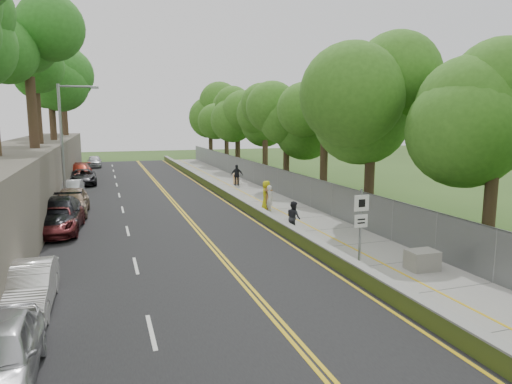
{
  "coord_description": "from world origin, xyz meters",
  "views": [
    {
      "loc": [
        -8.2,
        -17.94,
        5.73
      ],
      "look_at": [
        0.5,
        8.0,
        1.4
      ],
      "focal_mm": 32.0,
      "sensor_mm": 36.0,
      "label": 1
    }
  ],
  "objects_px": {
    "person_far": "(237,175)",
    "streetlight": "(65,137)",
    "car_2": "(57,220)",
    "painter_0": "(266,196)",
    "concrete_block": "(422,260)",
    "construction_barrel": "(236,179)",
    "car_1": "(26,288)",
    "signpost": "(361,219)"
  },
  "relations": [
    {
      "from": "person_far",
      "to": "streetlight",
      "type": "bearing_deg",
      "value": 34.17
    },
    {
      "from": "car_2",
      "to": "painter_0",
      "type": "height_order",
      "value": "painter_0"
    },
    {
      "from": "concrete_block",
      "to": "car_2",
      "type": "relative_size",
      "value": 0.23
    },
    {
      "from": "construction_barrel",
      "to": "person_far",
      "type": "bearing_deg",
      "value": -102.05
    },
    {
      "from": "car_1",
      "to": "painter_0",
      "type": "xyz_separation_m",
      "value": [
        12.05,
        12.13,
        0.26
      ]
    },
    {
      "from": "construction_barrel",
      "to": "concrete_block",
      "type": "distance_m",
      "value": 25.07
    },
    {
      "from": "painter_0",
      "to": "person_far",
      "type": "relative_size",
      "value": 1.05
    },
    {
      "from": "person_far",
      "to": "car_1",
      "type": "bearing_deg",
      "value": 69.65
    },
    {
      "from": "construction_barrel",
      "to": "car_1",
      "type": "relative_size",
      "value": 0.22
    },
    {
      "from": "concrete_block",
      "to": "car_2",
      "type": "xyz_separation_m",
      "value": [
        -13.8,
        10.67,
        0.3
      ]
    },
    {
      "from": "signpost",
      "to": "construction_barrel",
      "type": "distance_m",
      "value": 24.2
    },
    {
      "from": "construction_barrel",
      "to": "concrete_block",
      "type": "bearing_deg",
      "value": -89.54
    },
    {
      "from": "construction_barrel",
      "to": "painter_0",
      "type": "xyz_separation_m",
      "value": [
        -1.55,
        -12.27,
        0.48
      ]
    },
    {
      "from": "signpost",
      "to": "painter_0",
      "type": "height_order",
      "value": "signpost"
    },
    {
      "from": "streetlight",
      "to": "signpost",
      "type": "relative_size",
      "value": 2.58
    },
    {
      "from": "signpost",
      "to": "car_1",
      "type": "height_order",
      "value": "signpost"
    },
    {
      "from": "car_1",
      "to": "painter_0",
      "type": "distance_m",
      "value": 17.1
    },
    {
      "from": "car_1",
      "to": "person_far",
      "type": "bearing_deg",
      "value": 60.54
    },
    {
      "from": "signpost",
      "to": "concrete_block",
      "type": "relative_size",
      "value": 2.75
    },
    {
      "from": "concrete_block",
      "to": "painter_0",
      "type": "bearing_deg",
      "value": 97.79
    },
    {
      "from": "streetlight",
      "to": "car_1",
      "type": "bearing_deg",
      "value": -90.45
    },
    {
      "from": "car_2",
      "to": "streetlight",
      "type": "bearing_deg",
      "value": 92.62
    },
    {
      "from": "construction_barrel",
      "to": "car_2",
      "type": "relative_size",
      "value": 0.19
    },
    {
      "from": "streetlight",
      "to": "signpost",
      "type": "height_order",
      "value": "streetlight"
    },
    {
      "from": "construction_barrel",
      "to": "concrete_block",
      "type": "height_order",
      "value": "construction_barrel"
    },
    {
      "from": "streetlight",
      "to": "car_2",
      "type": "xyz_separation_m",
      "value": [
        -0.14,
        -7.33,
        -3.91
      ]
    },
    {
      "from": "streetlight",
      "to": "person_far",
      "type": "height_order",
      "value": "streetlight"
    },
    {
      "from": "construction_barrel",
      "to": "car_2",
      "type": "distance_m",
      "value": 19.81
    },
    {
      "from": "signpost",
      "to": "concrete_block",
      "type": "height_order",
      "value": "signpost"
    },
    {
      "from": "car_2",
      "to": "painter_0",
      "type": "bearing_deg",
      "value": 13.7
    },
    {
      "from": "streetlight",
      "to": "signpost",
      "type": "xyz_separation_m",
      "value": [
        11.51,
        -17.02,
        -2.68
      ]
    },
    {
      "from": "person_far",
      "to": "signpost",
      "type": "bearing_deg",
      "value": 95.05
    },
    {
      "from": "concrete_block",
      "to": "person_far",
      "type": "relative_size",
      "value": 0.62
    },
    {
      "from": "streetlight",
      "to": "car_1",
      "type": "height_order",
      "value": "streetlight"
    },
    {
      "from": "streetlight",
      "to": "car_1",
      "type": "distance_m",
      "value": 17.78
    },
    {
      "from": "car_1",
      "to": "car_2",
      "type": "relative_size",
      "value": 0.86
    },
    {
      "from": "streetlight",
      "to": "construction_barrel",
      "type": "xyz_separation_m",
      "value": [
        13.46,
        7.06,
        -4.12
      ]
    },
    {
      "from": "painter_0",
      "to": "concrete_block",
      "type": "bearing_deg",
      "value": -173.67
    },
    {
      "from": "signpost",
      "to": "car_2",
      "type": "xyz_separation_m",
      "value": [
        -11.65,
        9.68,
        -1.24
      ]
    },
    {
      "from": "concrete_block",
      "to": "car_1",
      "type": "distance_m",
      "value": 13.82
    },
    {
      "from": "construction_barrel",
      "to": "car_2",
      "type": "height_order",
      "value": "car_2"
    },
    {
      "from": "signpost",
      "to": "construction_barrel",
      "type": "xyz_separation_m",
      "value": [
        1.95,
        24.08,
        -1.44
      ]
    }
  ]
}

